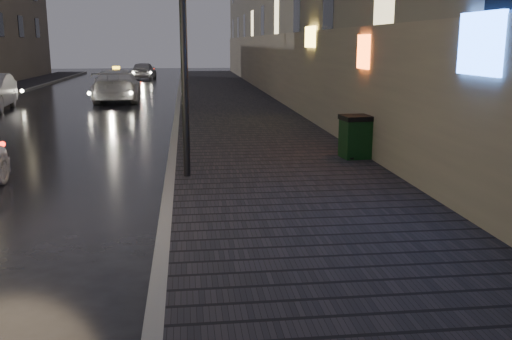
{
  "coord_description": "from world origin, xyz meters",
  "views": [
    {
      "loc": [
        1.87,
        -5.44,
        2.82
      ],
      "look_at": [
        2.94,
        3.27,
        0.85
      ],
      "focal_mm": 40.0,
      "sensor_mm": 36.0,
      "label": 1
    }
  ],
  "objects_px": {
    "lamp_far": "(184,28)",
    "taxi_mid": "(117,85)",
    "lamp_near": "(183,7)",
    "trash_bin": "(355,136)",
    "car_far": "(144,71)"
  },
  "relations": [
    {
      "from": "lamp_near",
      "to": "lamp_far",
      "type": "bearing_deg",
      "value": 90.0
    },
    {
      "from": "lamp_near",
      "to": "lamp_far",
      "type": "height_order",
      "value": "same"
    },
    {
      "from": "lamp_far",
      "to": "taxi_mid",
      "type": "bearing_deg",
      "value": 160.08
    },
    {
      "from": "lamp_far",
      "to": "car_far",
      "type": "relative_size",
      "value": 1.34
    },
    {
      "from": "trash_bin",
      "to": "taxi_mid",
      "type": "distance_m",
      "value": 17.37
    },
    {
      "from": "lamp_near",
      "to": "trash_bin",
      "type": "bearing_deg",
      "value": 19.8
    },
    {
      "from": "lamp_near",
      "to": "trash_bin",
      "type": "distance_m",
      "value": 5.06
    },
    {
      "from": "lamp_far",
      "to": "trash_bin",
      "type": "relative_size",
      "value": 5.26
    },
    {
      "from": "trash_bin",
      "to": "car_far",
      "type": "bearing_deg",
      "value": 96.65
    },
    {
      "from": "taxi_mid",
      "to": "car_far",
      "type": "bearing_deg",
      "value": -93.12
    },
    {
      "from": "lamp_far",
      "to": "car_far",
      "type": "height_order",
      "value": "lamp_far"
    },
    {
      "from": "lamp_near",
      "to": "taxi_mid",
      "type": "xyz_separation_m",
      "value": [
        -3.32,
        17.2,
        -2.71
      ]
    },
    {
      "from": "trash_bin",
      "to": "car_far",
      "type": "height_order",
      "value": "car_far"
    },
    {
      "from": "lamp_near",
      "to": "lamp_far",
      "type": "distance_m",
      "value": 16.0
    },
    {
      "from": "lamp_near",
      "to": "car_far",
      "type": "bearing_deg",
      "value": 95.37
    }
  ]
}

